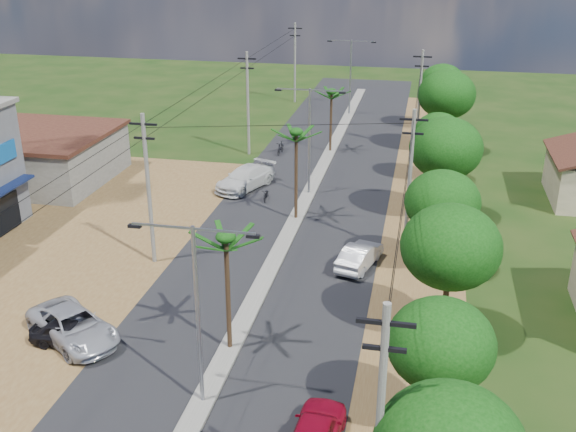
% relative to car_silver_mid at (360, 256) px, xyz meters
% --- Properties ---
extents(ground, '(160.00, 160.00, 0.00)m').
position_rel_car_silver_mid_xyz_m(ground, '(-5.00, -13.79, -0.70)').
color(ground, black).
rests_on(ground, ground).
extents(road, '(12.00, 110.00, 0.04)m').
position_rel_car_silver_mid_xyz_m(road, '(-5.00, 1.21, -0.68)').
color(road, black).
rests_on(road, ground).
extents(median, '(1.00, 90.00, 0.18)m').
position_rel_car_silver_mid_xyz_m(median, '(-5.00, 4.21, -0.61)').
color(median, '#605E56').
rests_on(median, ground).
extents(dirt_shoulder_east, '(5.00, 90.00, 0.03)m').
position_rel_car_silver_mid_xyz_m(dirt_shoulder_east, '(3.50, 1.21, -0.68)').
color(dirt_shoulder_east, brown).
rests_on(dirt_shoulder_east, ground).
extents(low_shed, '(10.40, 10.40, 3.95)m').
position_rel_car_silver_mid_xyz_m(low_shed, '(-26.00, 10.21, 1.27)').
color(low_shed, '#605E56').
rests_on(low_shed, ground).
extents(tree_east_b, '(4.00, 4.00, 5.83)m').
position_rel_car_silver_mid_xyz_m(tree_east_b, '(4.30, -13.79, 3.41)').
color(tree_east_b, black).
rests_on(tree_east_b, ground).
extents(tree_east_c, '(4.60, 4.60, 6.83)m').
position_rel_car_silver_mid_xyz_m(tree_east_c, '(4.70, -6.79, 4.16)').
color(tree_east_c, black).
rests_on(tree_east_c, ground).
extents(tree_east_d, '(4.20, 4.20, 6.13)m').
position_rel_car_silver_mid_xyz_m(tree_east_d, '(4.40, 0.21, 3.64)').
color(tree_east_d, black).
rests_on(tree_east_d, ground).
extents(tree_east_e, '(4.80, 4.80, 7.14)m').
position_rel_car_silver_mid_xyz_m(tree_east_e, '(4.60, 8.21, 4.39)').
color(tree_east_e, black).
rests_on(tree_east_e, ground).
extents(tree_east_f, '(3.80, 3.80, 5.52)m').
position_rel_car_silver_mid_xyz_m(tree_east_f, '(4.20, 16.21, 3.19)').
color(tree_east_f, black).
rests_on(tree_east_f, ground).
extents(tree_east_g, '(5.00, 5.00, 7.38)m').
position_rel_car_silver_mid_xyz_m(tree_east_g, '(4.80, 24.21, 4.54)').
color(tree_east_g, black).
rests_on(tree_east_g, ground).
extents(tree_east_h, '(4.40, 4.40, 6.52)m').
position_rel_car_silver_mid_xyz_m(tree_east_h, '(4.50, 32.21, 3.94)').
color(tree_east_h, black).
rests_on(tree_east_h, ground).
extents(palm_median_near, '(2.00, 2.00, 6.15)m').
position_rel_car_silver_mid_xyz_m(palm_median_near, '(-5.00, -9.79, 4.84)').
color(palm_median_near, black).
rests_on(palm_median_near, ground).
extents(palm_median_mid, '(2.00, 2.00, 6.55)m').
position_rel_car_silver_mid_xyz_m(palm_median_mid, '(-5.00, 6.21, 5.20)').
color(palm_median_mid, black).
rests_on(palm_median_mid, ground).
extents(palm_median_far, '(2.00, 2.00, 5.85)m').
position_rel_car_silver_mid_xyz_m(palm_median_far, '(-5.00, 22.21, 4.56)').
color(palm_median_far, black).
rests_on(palm_median_far, ground).
extents(streetlight_near, '(5.10, 0.18, 8.00)m').
position_rel_car_silver_mid_xyz_m(streetlight_near, '(-5.00, -13.79, 4.09)').
color(streetlight_near, gray).
rests_on(streetlight_near, ground).
extents(streetlight_mid, '(5.10, 0.18, 8.00)m').
position_rel_car_silver_mid_xyz_m(streetlight_mid, '(-5.00, 11.21, 4.09)').
color(streetlight_mid, gray).
rests_on(streetlight_mid, ground).
extents(streetlight_far, '(5.10, 0.18, 8.00)m').
position_rel_car_silver_mid_xyz_m(streetlight_far, '(-5.00, 36.21, 4.09)').
color(streetlight_far, gray).
rests_on(streetlight_far, ground).
extents(utility_pole_w_b, '(1.60, 0.24, 9.00)m').
position_rel_car_silver_mid_xyz_m(utility_pole_w_b, '(-12.00, -1.79, 4.06)').
color(utility_pole_w_b, '#605E56').
rests_on(utility_pole_w_b, ground).
extents(utility_pole_w_c, '(1.60, 0.24, 9.00)m').
position_rel_car_silver_mid_xyz_m(utility_pole_w_c, '(-12.00, 20.21, 4.06)').
color(utility_pole_w_c, '#605E56').
rests_on(utility_pole_w_c, ground).
extents(utility_pole_w_d, '(1.60, 0.24, 9.00)m').
position_rel_car_silver_mid_xyz_m(utility_pole_w_d, '(-12.00, 41.21, 4.06)').
color(utility_pole_w_d, '#605E56').
rests_on(utility_pole_w_d, ground).
extents(utility_pole_e_b, '(1.60, 0.24, 9.00)m').
position_rel_car_silver_mid_xyz_m(utility_pole_e_b, '(2.50, 2.21, 4.06)').
color(utility_pole_e_b, '#605E56').
rests_on(utility_pole_e_b, ground).
extents(utility_pole_e_c, '(1.60, 0.24, 9.00)m').
position_rel_car_silver_mid_xyz_m(utility_pole_e_c, '(2.50, 24.21, 4.06)').
color(utility_pole_e_c, '#605E56').
rests_on(utility_pole_e_c, ground).
extents(car_silver_mid, '(2.56, 4.48, 1.40)m').
position_rel_car_silver_mid_xyz_m(car_silver_mid, '(0.00, 0.00, 0.00)').
color(car_silver_mid, '#A5A6AD').
rests_on(car_silver_mid, ground).
extents(car_white_far, '(4.24, 6.06, 1.63)m').
position_rel_car_silver_mid_xyz_m(car_white_far, '(-10.00, 11.53, 0.12)').
color(car_white_far, beige).
rests_on(car_white_far, ground).
extents(car_parked_silver, '(5.94, 5.08, 1.51)m').
position_rel_car_silver_mid_xyz_m(car_parked_silver, '(-12.50, -10.53, 0.06)').
color(car_parked_silver, '#A5A6AD').
rests_on(car_parked_silver, ground).
extents(car_parked_dark, '(3.65, 1.57, 1.23)m').
position_rel_car_silver_mid_xyz_m(car_parked_dark, '(-12.53, -10.91, -0.08)').
color(car_parked_dark, black).
rests_on(car_parked_dark, ground).
extents(moto_rider_west_a, '(0.75, 1.69, 0.86)m').
position_rel_car_silver_mid_xyz_m(moto_rider_west_a, '(-7.84, 9.38, -0.27)').
color(moto_rider_west_a, black).
rests_on(moto_rider_west_a, ground).
extents(moto_rider_west_b, '(0.63, 1.89, 1.12)m').
position_rel_car_silver_mid_xyz_m(moto_rider_west_b, '(-9.25, 20.76, -0.14)').
color(moto_rider_west_b, black).
rests_on(moto_rider_west_b, ground).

